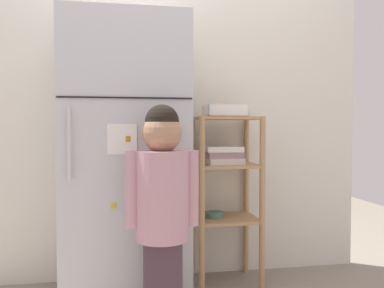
% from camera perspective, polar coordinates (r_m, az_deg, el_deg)
% --- Properties ---
extents(kitchen_wall_back, '(2.73, 0.03, 2.13)m').
position_cam_1_polar(kitchen_wall_back, '(2.73, -3.87, 3.69)').
color(kitchen_wall_back, silver).
rests_on(kitchen_wall_back, ground).
extents(refrigerator, '(0.70, 0.60, 1.63)m').
position_cam_1_polar(refrigerator, '(2.41, -9.25, -2.07)').
color(refrigerator, silver).
rests_on(refrigerator, ground).
extents(child_standing, '(0.36, 0.26, 1.11)m').
position_cam_1_polar(child_standing, '(1.99, -4.19, -7.11)').
color(child_standing, '#49333F').
rests_on(child_standing, ground).
extents(pantry_shelf_unit, '(0.41, 0.36, 1.06)m').
position_cam_1_polar(pantry_shelf_unit, '(2.61, 4.59, -4.40)').
color(pantry_shelf_unit, tan).
rests_on(pantry_shelf_unit, ground).
extents(fruit_bin, '(0.25, 0.19, 0.08)m').
position_cam_1_polar(fruit_bin, '(2.60, 4.76, 4.56)').
color(fruit_bin, white).
rests_on(fruit_bin, pantry_shelf_unit).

